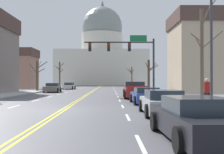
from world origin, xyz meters
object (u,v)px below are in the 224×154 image
(sedan_near_01, at_px, (146,96))
(sedan_near_03, at_px, (195,120))
(pickup_truck_near_00, at_px, (135,90))
(sedan_oncoming_00, at_px, (53,88))
(sedan_near_02, at_px, (162,103))
(pedestrian_00, at_px, (207,91))
(sedan_oncoming_01, at_px, (69,86))
(signal_gantry, at_px, (128,52))
(street_lamp_right, at_px, (206,25))

(sedan_near_01, relative_size, sedan_near_03, 0.90)
(pickup_truck_near_00, relative_size, sedan_oncoming_00, 1.29)
(sedan_near_02, bearing_deg, pedestrian_00, 32.92)
(sedan_near_03, bearing_deg, sedan_oncoming_00, 108.64)
(sedan_near_01, height_order, sedan_oncoming_00, sedan_oncoming_00)
(sedan_near_02, relative_size, sedan_oncoming_01, 1.00)
(signal_gantry, height_order, sedan_near_03, signal_gantry)
(pickup_truck_near_00, distance_m, sedan_near_02, 12.94)
(sedan_near_02, height_order, sedan_near_03, sedan_near_02)
(pedestrian_00, bearing_deg, sedan_near_02, -147.08)
(sedan_oncoming_00, xyz_separation_m, sedan_oncoming_01, (0.44, 12.92, -0.02))
(sedan_near_02, xyz_separation_m, sedan_oncoming_01, (-10.25, 38.38, 0.00))
(sedan_near_03, distance_m, sedan_oncoming_01, 45.29)
(street_lamp_right, bearing_deg, sedan_near_01, 117.62)
(sedan_oncoming_00, bearing_deg, sedan_oncoming_01, 88.07)
(sedan_near_01, distance_m, sedan_oncoming_01, 33.61)
(street_lamp_right, xyz_separation_m, sedan_oncoming_00, (-13.35, 24.13, -4.12))
(street_lamp_right, bearing_deg, sedan_near_02, -153.44)
(street_lamp_right, height_order, sedan_near_03, street_lamp_right)
(pickup_truck_near_00, xyz_separation_m, pedestrian_00, (3.04, -11.06, 0.36))
(street_lamp_right, height_order, sedan_oncoming_00, street_lamp_right)
(sedan_oncoming_00, bearing_deg, street_lamp_right, -61.05)
(pickup_truck_near_00, distance_m, sedan_near_03, 18.70)
(street_lamp_right, relative_size, pedestrian_00, 4.61)
(signal_gantry, distance_m, sedan_oncoming_00, 13.71)
(sedan_oncoming_00, distance_m, sedan_oncoming_01, 12.93)
(pickup_truck_near_00, xyz_separation_m, sedan_near_02, (0.14, -12.93, -0.12))
(signal_gantry, xyz_separation_m, pickup_truck_near_00, (0.35, -4.44, -4.21))
(signal_gantry, distance_m, sedan_oncoming_01, 23.56)
(street_lamp_right, relative_size, sedan_near_03, 1.64)
(sedan_near_01, height_order, sedan_near_02, sedan_near_02)
(signal_gantry, relative_size, sedan_near_02, 1.79)
(pickup_truck_near_00, height_order, sedan_oncoming_01, pickup_truck_near_00)
(sedan_near_02, distance_m, sedan_oncoming_01, 39.73)
(signal_gantry, xyz_separation_m, sedan_oncoming_00, (-10.20, 8.08, -4.30))
(pickup_truck_near_00, distance_m, sedan_oncoming_00, 16.38)
(pickup_truck_near_00, relative_size, sedan_oncoming_01, 1.30)
(pickup_truck_near_00, xyz_separation_m, sedan_near_03, (-0.01, -18.70, -0.13))
(signal_gantry, height_order, sedan_oncoming_01, signal_gantry)
(sedan_oncoming_00, distance_m, pedestrian_00, 27.22)
(sedan_near_02, height_order, sedan_oncoming_00, sedan_oncoming_00)
(sedan_near_01, relative_size, sedan_oncoming_01, 0.97)
(signal_gantry, relative_size, sedan_near_03, 1.67)
(sedan_near_01, height_order, sedan_oncoming_01, sedan_oncoming_01)
(sedan_oncoming_01, bearing_deg, pedestrian_00, -70.20)
(sedan_near_01, bearing_deg, sedan_oncoming_01, 107.79)
(street_lamp_right, distance_m, sedan_near_02, 5.10)
(street_lamp_right, distance_m, sedan_oncoming_01, 39.46)
(pickup_truck_near_00, bearing_deg, signal_gantry, 94.48)
(signal_gantry, height_order, sedan_near_01, signal_gantry)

